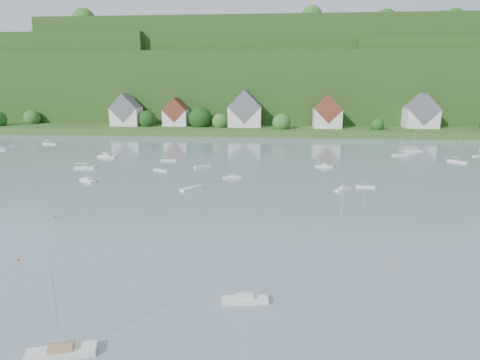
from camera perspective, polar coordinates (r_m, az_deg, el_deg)
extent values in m
cube|color=#315520|center=(213.51, -0.42, 7.62)|extent=(600.00, 60.00, 3.00)
cube|color=#173A12|center=(286.94, 1.00, 13.00)|extent=(620.00, 160.00, 40.00)
cube|color=#173A12|center=(319.95, -27.80, 12.25)|extent=(200.00, 120.00, 52.00)
cube|color=#173A12|center=(281.38, 3.04, 14.59)|extent=(240.00, 130.00, 60.00)
sphere|color=#285920|center=(240.46, -27.49, 7.81)|extent=(8.61, 8.61, 8.61)
sphere|color=#285920|center=(197.91, -2.84, 8.30)|extent=(8.19, 8.19, 8.19)
sphere|color=#285920|center=(210.92, -15.13, 8.04)|extent=(6.49, 6.49, 6.49)
sphere|color=#285920|center=(205.95, 12.61, 8.57)|extent=(12.16, 12.16, 12.16)
sphere|color=#285920|center=(192.20, 5.92, 8.12)|extent=(8.73, 8.73, 8.73)
sphere|color=black|center=(208.02, -13.05, 8.34)|extent=(9.32, 9.32, 9.32)
sphere|color=#184815|center=(199.88, 18.98, 7.43)|extent=(6.24, 6.24, 6.24)
sphere|color=black|center=(218.15, 23.75, 7.67)|extent=(8.16, 8.16, 8.16)
sphere|color=black|center=(201.84, -5.65, 8.71)|extent=(11.92, 11.92, 11.92)
sphere|color=#285920|center=(278.57, -26.55, 18.11)|extent=(10.52, 10.52, 10.52)
sphere|color=#184815|center=(294.55, -16.68, 18.66)|extent=(10.29, 10.29, 10.29)
sphere|color=black|center=(278.08, -14.32, 18.99)|extent=(7.18, 7.18, 7.18)
sphere|color=#184815|center=(269.17, 9.77, 21.32)|extent=(12.83, 12.83, 12.83)
sphere|color=#285920|center=(262.47, -8.87, 21.36)|extent=(8.18, 8.18, 8.18)
sphere|color=#184815|center=(293.47, 1.34, 20.89)|extent=(12.73, 12.73, 12.73)
sphere|color=#184815|center=(265.74, 20.09, 20.75)|extent=(11.50, 11.50, 11.50)
sphere|color=#184815|center=(291.08, 13.89, 20.63)|extent=(14.65, 14.65, 14.65)
sphere|color=#285920|center=(245.67, 10.18, 21.97)|extent=(11.95, 11.95, 11.95)
sphere|color=#184815|center=(271.06, 28.26, 19.76)|extent=(9.76, 9.76, 9.76)
sphere|color=#285920|center=(295.12, -8.77, 20.51)|extent=(7.07, 7.07, 7.07)
sphere|color=black|center=(257.76, -0.31, 21.65)|extent=(8.21, 8.21, 8.21)
sphere|color=#285920|center=(283.62, -4.01, 21.08)|extent=(12.24, 12.24, 12.24)
sphere|color=#285920|center=(273.36, 26.87, 19.82)|extent=(9.00, 9.00, 9.00)
sphere|color=#285920|center=(274.84, -21.32, 20.48)|extent=(13.65, 13.65, 13.65)
sphere|color=#184815|center=(283.17, 23.02, 19.92)|extent=(8.03, 8.03, 8.03)
sphere|color=#285920|center=(282.31, 22.66, 17.76)|extent=(14.97, 14.97, 14.97)
sphere|color=#184815|center=(274.32, 18.24, 18.07)|extent=(9.78, 9.78, 9.78)
sphere|color=#184815|center=(284.94, 26.72, 17.21)|extent=(12.02, 12.02, 12.02)
sphere|color=#184815|center=(256.46, 30.00, 17.37)|extent=(12.65, 12.65, 12.65)
sphere|color=#285920|center=(271.22, 23.08, 17.71)|extent=(9.48, 9.48, 9.48)
sphere|color=#184815|center=(280.26, -7.74, 17.37)|extent=(12.01, 12.01, 12.01)
sphere|color=black|center=(282.01, 26.58, 16.16)|extent=(15.08, 15.08, 15.08)
sphere|color=#285920|center=(293.45, 23.51, 16.36)|extent=(15.99, 15.99, 15.99)
sphere|color=black|center=(284.88, 0.20, 17.57)|extent=(15.72, 15.72, 15.72)
sphere|color=#184815|center=(279.72, 3.25, 17.42)|extent=(10.54, 10.54, 10.54)
sphere|color=#184815|center=(376.33, -30.66, 14.64)|extent=(8.18, 8.18, 8.18)
sphere|color=black|center=(359.17, -29.17, 14.95)|extent=(8.74, 8.74, 8.74)
cube|color=silver|center=(212.62, -15.86, 8.69)|extent=(14.00, 10.00, 9.00)
cube|color=#5A5A61|center=(212.28, -15.95, 9.89)|extent=(14.00, 10.40, 14.00)
cube|color=silver|center=(207.15, -9.10, 8.77)|extent=(12.00, 9.00, 8.00)
cube|color=brown|center=(206.82, -9.14, 9.87)|extent=(12.00, 9.36, 12.00)
cube|color=silver|center=(200.54, 0.70, 9.06)|extent=(16.00, 11.00, 10.00)
cube|color=#5A5A61|center=(200.16, 0.70, 10.49)|extent=(16.00, 11.44, 16.00)
cube|color=silver|center=(199.65, 12.31, 8.57)|extent=(13.00, 10.00, 9.00)
cube|color=brown|center=(199.29, 12.38, 9.86)|extent=(13.00, 10.40, 13.00)
cube|color=silver|center=(213.90, 24.33, 8.01)|extent=(15.00, 10.00, 9.00)
cube|color=#5A5A61|center=(213.56, 24.45, 9.20)|extent=(15.00, 10.40, 15.00)
cube|color=silver|center=(45.28, -24.06, -21.51)|extent=(6.70, 3.57, 0.65)
cube|color=#A18655|center=(44.96, -24.14, -20.91)|extent=(2.53, 1.86, 0.50)
cylinder|color=silver|center=(42.98, -24.67, -16.74)|extent=(0.10, 0.10, 8.07)
cylinder|color=silver|center=(44.83, -25.51, -20.18)|extent=(3.42, 1.09, 0.08)
cube|color=silver|center=(49.78, 0.72, -16.73)|extent=(5.70, 2.30, 0.55)
cube|color=silver|center=(49.52, 0.72, -16.20)|extent=(2.07, 1.34, 0.50)
cylinder|color=silver|center=(47.97, 0.73, -12.89)|extent=(0.10, 0.10, 6.92)
cylinder|color=silver|center=(49.15, -0.28, -15.58)|extent=(3.03, 0.50, 0.08)
sphere|color=white|center=(46.76, -26.90, -21.09)|extent=(0.48, 0.48, 0.48)
sphere|color=#F2580F|center=(62.66, 20.41, -11.14)|extent=(0.39, 0.39, 0.39)
sphere|color=#F2580F|center=(85.68, -24.90, -4.75)|extent=(0.41, 0.41, 0.41)
sphere|color=#F2580F|center=(68.27, -29.08, -9.96)|extent=(0.38, 0.38, 0.38)
cube|color=silver|center=(97.08, -6.91, -1.19)|extent=(5.05, 5.64, 0.59)
cylinder|color=silver|center=(96.11, -6.98, 1.11)|extent=(0.10, 0.10, 7.42)
cylinder|color=silver|center=(96.24, -7.34, -0.61)|extent=(2.13, 2.57, 0.08)
cube|color=silver|center=(160.51, 30.85, 2.97)|extent=(4.81, 3.47, 0.48)
cylinder|color=silver|center=(160.03, 31.00, 4.10)|extent=(0.10, 0.10, 5.95)
cylinder|color=silver|center=(159.75, 30.76, 3.36)|extent=(2.33, 1.34, 0.08)
cube|color=silver|center=(143.44, -18.41, 3.19)|extent=(6.67, 2.90, 0.65)
cube|color=silver|center=(143.34, -18.42, 3.41)|extent=(2.44, 1.64, 0.50)
cylinder|color=silver|center=(142.73, -18.54, 4.90)|extent=(0.10, 0.10, 8.06)
cylinder|color=silver|center=(143.76, -18.77, 3.68)|extent=(3.51, 0.69, 0.08)
cube|color=silver|center=(181.47, -30.19, 4.13)|extent=(3.94, 4.56, 0.47)
cylinder|color=silver|center=(181.05, -30.32, 5.13)|extent=(0.10, 0.10, 5.92)
cylinder|color=silver|center=(181.11, -30.45, 4.45)|extent=(1.66, 2.11, 0.08)
cube|color=silver|center=(159.72, 23.52, 3.79)|extent=(6.37, 3.37, 0.61)
cylinder|color=silver|center=(159.11, 23.66, 5.25)|extent=(0.10, 0.10, 7.67)
cylinder|color=silver|center=(159.01, 23.28, 4.21)|extent=(3.26, 1.03, 0.08)
cube|color=silver|center=(98.95, 14.44, -1.29)|extent=(4.40, 4.07, 0.47)
cube|color=silver|center=(98.83, 14.46, -1.02)|extent=(1.84, 1.77, 0.50)
cylinder|color=silver|center=(98.18, 14.55, 0.49)|extent=(0.10, 0.10, 5.86)
cylinder|color=silver|center=(98.14, 14.22, -0.72)|extent=(2.00, 1.75, 0.08)
cube|color=silver|center=(118.15, -11.19, 1.38)|extent=(4.81, 2.83, 0.46)
cylinder|color=silver|center=(117.51, -11.26, 2.87)|extent=(0.10, 0.10, 5.81)
cylinder|color=silver|center=(118.32, -11.49, 1.94)|extent=(2.43, 0.96, 0.08)
cube|color=silver|center=(121.34, -5.36, 1.94)|extent=(5.18, 4.91, 0.56)
cylinder|color=silver|center=(120.61, -5.40, 3.69)|extent=(0.10, 0.10, 6.98)
cylinder|color=silver|center=(120.67, -5.70, 2.44)|extent=(2.33, 2.13, 0.08)
cube|color=silver|center=(107.38, -1.09, 0.38)|extent=(5.23, 3.57, 0.51)
cube|color=silver|center=(107.26, -1.09, 0.64)|extent=(2.05, 1.70, 0.50)
cylinder|color=silver|center=(106.61, -1.10, 2.19)|extent=(0.10, 0.10, 6.41)
cylinder|color=silver|center=(106.86, -1.48, 0.95)|extent=(2.56, 1.33, 0.08)
cube|color=silver|center=(128.02, -21.20, 1.69)|extent=(6.20, 2.06, 0.61)
cylinder|color=silver|center=(127.27, -21.36, 3.51)|extent=(0.10, 0.10, 7.64)
cylinder|color=silver|center=(128.15, -21.62, 2.22)|extent=(3.36, 0.27, 0.08)
cube|color=silver|center=(110.94, -20.85, -0.09)|extent=(5.67, 4.82, 0.59)
cube|color=silver|center=(110.81, -20.87, 0.18)|extent=(2.33, 2.15, 0.50)
cylinder|color=silver|center=(110.09, -21.02, 1.90)|extent=(0.10, 0.10, 7.32)
cylinder|color=silver|center=(111.43, -21.11, 0.58)|extent=(2.62, 2.00, 0.08)
cube|color=silver|center=(149.83, 21.85, 3.32)|extent=(5.91, 3.22, 0.57)
cylinder|color=silver|center=(149.22, 21.99, 4.77)|extent=(0.10, 0.10, 7.12)
cylinder|color=silver|center=(149.16, 21.62, 3.76)|extent=(3.01, 1.01, 0.08)
cube|color=silver|center=(145.55, 28.56, 2.32)|extent=(5.53, 5.36, 0.60)
cylinder|color=silver|center=(144.89, 28.75, 3.89)|extent=(0.10, 0.10, 7.52)
cylinder|color=silver|center=(145.64, 28.28, 2.85)|extent=(2.46, 2.33, 0.08)
cube|color=silver|center=(123.34, 11.87, 1.89)|extent=(5.30, 1.92, 0.52)
cube|color=silver|center=(123.23, 11.88, 2.12)|extent=(1.90, 1.18, 0.50)
cylinder|color=silver|center=(122.66, 11.95, 3.49)|extent=(0.10, 0.10, 6.48)
cylinder|color=silver|center=(123.08, 11.53, 2.43)|extent=(2.85, 0.34, 0.08)
cube|color=silver|center=(181.84, -25.45, 4.72)|extent=(6.52, 2.72, 0.63)
cylinder|color=silver|center=(181.29, -25.59, 6.05)|extent=(0.10, 0.10, 7.90)
cylinder|color=silver|center=(182.27, -25.72, 5.10)|extent=(3.45, 0.61, 0.08)
cube|color=silver|center=(102.93, 17.40, -0.91)|extent=(4.67, 1.80, 0.46)
cylinder|color=silver|center=(102.20, 17.53, 0.76)|extent=(0.10, 0.10, 5.69)
cylinder|color=silver|center=(102.58, 17.07, -0.28)|extent=(2.49, 0.38, 0.08)
cube|color=silver|center=(132.44, -10.14, 2.81)|extent=(5.38, 1.93, 0.53)
cylinder|color=silver|center=(131.80, -10.21, 4.32)|extent=(0.10, 0.10, 6.59)
cylinder|color=silver|center=(132.36, -10.50, 3.30)|extent=(2.89, 0.33, 0.08)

